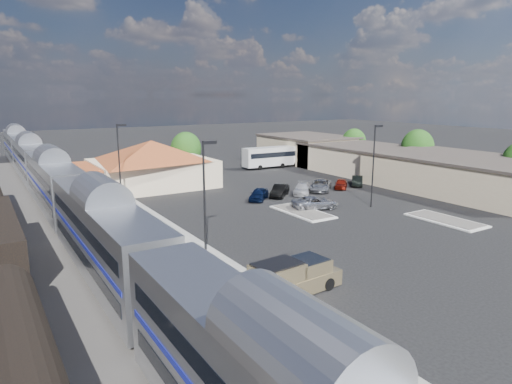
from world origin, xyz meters
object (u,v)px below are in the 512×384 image
suv (315,203)px  coach_bus (274,156)px  station_depot (152,163)px  pickup_truck (294,277)px

suv → coach_bus: 29.02m
suv → coach_bus: (12.22, 26.29, 1.32)m
station_depot → coach_bus: bearing=11.9°
coach_bus → suv: bearing=157.2°
pickup_truck → coach_bus: coach_bus is taller
station_depot → pickup_truck: (-3.94, -37.49, -2.11)m
pickup_truck → suv: 21.73m
suv → pickup_truck: bearing=154.4°
suv → station_depot: bearing=43.5°
station_depot → pickup_truck: station_depot is taller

